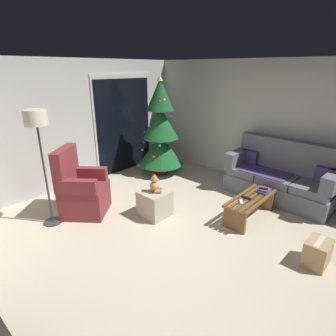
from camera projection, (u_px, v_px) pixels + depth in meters
ground_plane at (186, 244)px, 3.83m from camera, size 7.00×7.00×0.00m
wall_back at (65, 126)px, 5.33m from camera, size 5.72×0.12×2.50m
wall_right at (278, 125)px, 5.38m from camera, size 0.12×6.00×2.50m
patio_door_frame at (124, 124)px, 6.30m from camera, size 1.60×0.02×2.20m
patio_door_glass at (125, 126)px, 6.31m from camera, size 1.50×0.02×2.10m
couch at (280, 178)px, 5.06m from camera, size 0.86×1.97×1.08m
coffee_table at (250, 204)px, 4.40m from camera, size 1.10×0.40×0.37m
remote_white at (241, 202)px, 4.18m from camera, size 0.16×0.12×0.02m
remote_black at (246, 198)px, 4.32m from camera, size 0.05×0.16×0.02m
book_stack at (264, 190)px, 4.53m from camera, size 0.24×0.18×0.06m
cell_phone at (263, 189)px, 4.51m from camera, size 0.12×0.16×0.01m
christmas_tree at (160, 133)px, 6.08m from camera, size 1.02×1.02×2.18m
armchair at (81, 191)px, 4.53m from camera, size 0.96×0.96×1.13m
floor_lamp at (38, 129)px, 3.83m from camera, size 0.32×0.32×1.78m
ottoman at (155, 204)px, 4.50m from camera, size 0.44×0.44×0.43m
teddy_bear_honey at (155, 185)px, 4.38m from camera, size 0.21×0.22×0.29m
cardboard_box_taped_mid_floor at (317, 253)px, 3.38m from camera, size 0.36×0.27×0.34m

